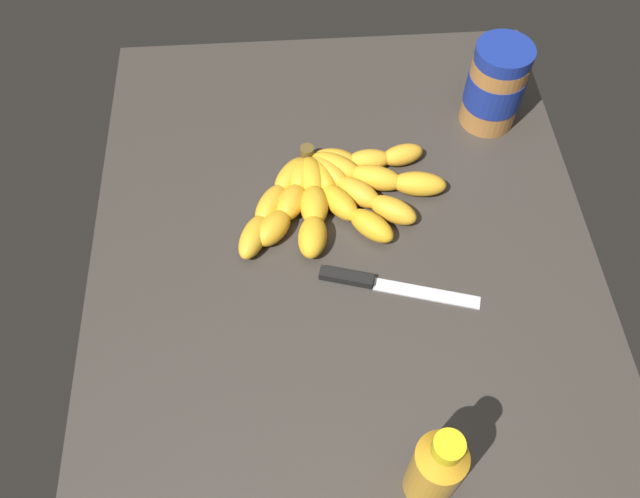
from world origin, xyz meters
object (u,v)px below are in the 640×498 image
(peanut_butter_jar, at_px, (495,86))
(butter_knife, at_px, (385,285))
(honey_bottle, at_px, (436,468))
(banana_bunch, at_px, (332,192))

(peanut_butter_jar, distance_m, butter_knife, 0.35)
(honey_bottle, bearing_deg, banana_bunch, -169.43)
(banana_bunch, bearing_deg, peanut_butter_jar, 119.20)
(banana_bunch, xyz_separation_m, peanut_butter_jar, (-0.14, 0.25, 0.05))
(butter_knife, bearing_deg, honey_bottle, 3.64)
(peanut_butter_jar, height_order, honey_bottle, honey_bottle)
(banana_bunch, distance_m, peanut_butter_jar, 0.29)
(banana_bunch, relative_size, butter_knife, 1.48)
(banana_bunch, height_order, honey_bottle, honey_bottle)
(butter_knife, bearing_deg, banana_bunch, -158.29)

